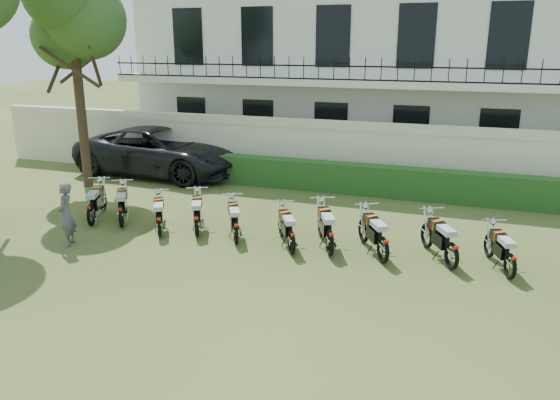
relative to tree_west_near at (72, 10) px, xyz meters
The scene contains 17 objects.
ground 11.83m from the tree_west_near, 29.14° to the right, with size 100.00×100.00×0.00m, color #32451B.
perimeter_wall 10.56m from the tree_west_near, 18.53° to the left, with size 30.00×0.35×2.30m.
hedge 11.54m from the tree_west_near, 12.48° to the left, with size 18.00×0.60×1.00m, color #184117.
building 12.86m from the tree_west_near, 45.01° to the left, with size 20.40×9.60×7.40m.
tree_west_near is the anchor object (origin of this frame).
motorcycle_0 7.13m from the tree_west_near, 50.98° to the right, with size 0.95×1.87×1.09m.
motorcycle_1 7.45m from the tree_west_near, 42.35° to the right, with size 1.08×1.71×1.06m.
motorcycle_2 8.40m from the tree_west_near, 36.04° to the right, with size 1.01×1.61×1.00m.
motorcycle_3 8.85m from the tree_west_near, 29.43° to the right, with size 0.95×1.76×1.04m.
motorcycle_4 9.74m from the tree_west_near, 26.18° to the right, with size 0.98×1.68×1.01m.
motorcycle_5 10.99m from the tree_west_near, 23.09° to the right, with size 1.01×1.65×1.01m.
motorcycle_6 11.63m from the tree_west_near, 20.11° to the right, with size 0.98×1.89×1.11m.
motorcycle_7 12.71m from the tree_west_near, 18.01° to the right, with size 1.08×1.76×1.08m.
motorcycle_8 13.98m from the tree_west_near, 15.34° to the right, with size 1.04×1.79×1.08m.
motorcycle_9 15.11m from the tree_west_near, 14.46° to the right, with size 0.76×1.74×0.98m.
suv 5.73m from the tree_west_near, 57.99° to the left, with size 3.00×6.51×1.81m, color black.
inspector 7.84m from the tree_west_near, 56.45° to the right, with size 0.59×0.39×1.61m, color #5D5C62.
Camera 1 is at (3.66, -10.34, 4.94)m, focal length 35.00 mm.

